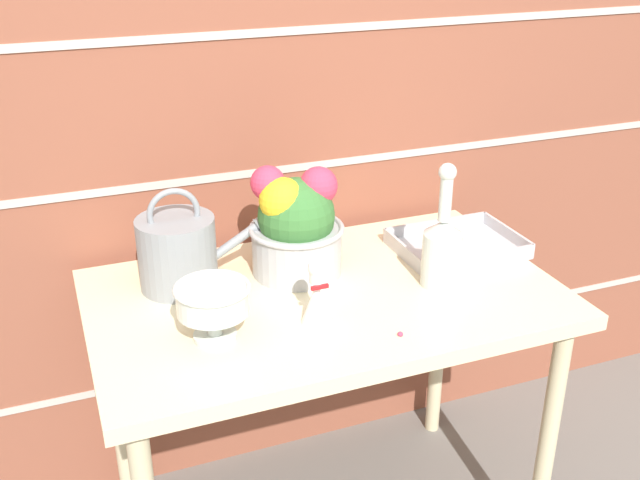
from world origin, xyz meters
name	(u,v)px	position (x,y,z in m)	size (l,w,h in m)	color
brick_wall	(268,100)	(0.00, 0.41, 1.10)	(3.60, 0.08, 2.20)	brown
patio_table	(325,322)	(0.00, 0.00, 0.66)	(1.09, 0.66, 0.74)	beige
watering_can	(179,251)	(-0.31, 0.15, 0.83)	(0.33, 0.18, 0.25)	gray
crystal_pedestal_bowl	(213,302)	(-0.29, -0.10, 0.83)	(0.16, 0.16, 0.12)	silver
flower_planter	(295,225)	(-0.03, 0.12, 0.87)	(0.23, 0.23, 0.27)	#ADADB2
glass_decanter	(442,246)	(0.27, -0.06, 0.84)	(0.09, 0.09, 0.30)	silver
figurine_vase	(317,298)	(-0.07, -0.12, 0.80)	(0.07, 0.07, 0.15)	white
wire_tray	(457,246)	(0.41, 0.09, 0.75)	(0.32, 0.24, 0.04)	#B7B7BC
fallen_petal	(400,334)	(0.08, -0.24, 0.74)	(0.01, 0.01, 0.01)	#E03856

